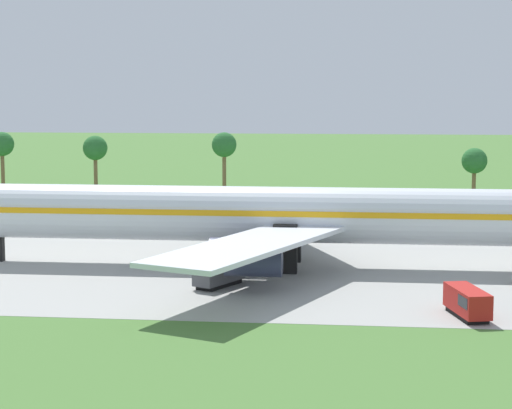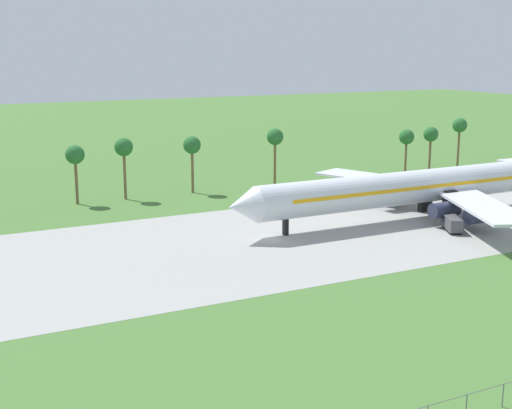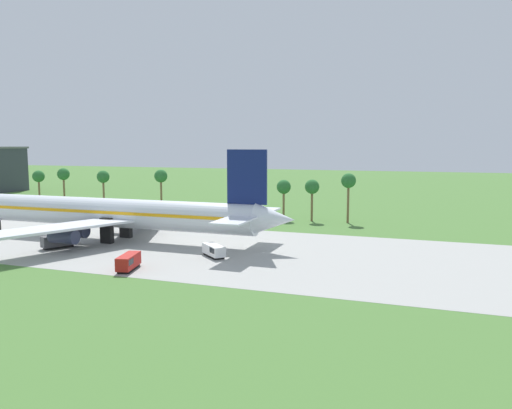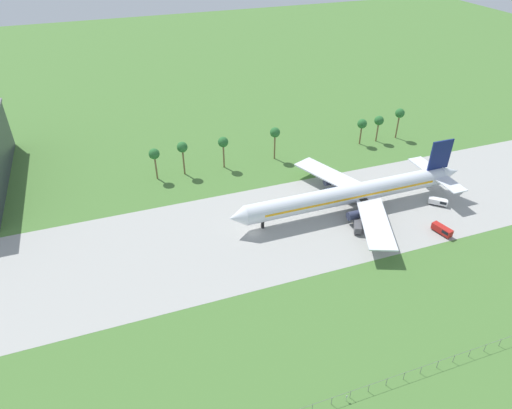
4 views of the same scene
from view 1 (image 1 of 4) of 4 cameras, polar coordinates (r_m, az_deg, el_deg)
jet_airliner at (r=95.60m, az=0.97°, el=-0.64°), size 77.55×53.51×18.17m
baggage_tug at (r=87.01m, az=-2.21°, el=-4.19°), size 4.42×6.12×2.42m
catering_van at (r=76.84m, az=12.92°, el=-5.89°), size 3.40×6.28×2.37m
palm_tree_row at (r=133.49m, az=0.14°, el=3.22°), size 98.31×3.60×12.25m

